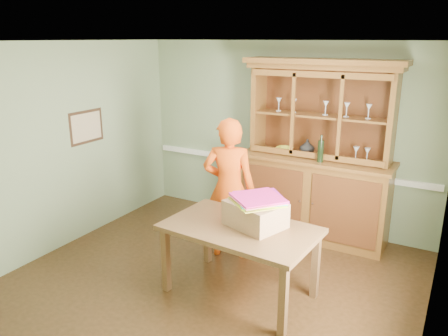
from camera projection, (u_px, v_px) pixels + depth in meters
The scene contains 14 objects.
floor at pixel (216, 278), 5.16m from camera, with size 4.50×4.50×0.00m, color #492D17.
ceiling at pixel (214, 41), 4.39m from camera, with size 4.50×4.50×0.00m, color white.
wall_back at pixel (283, 135), 6.45m from camera, with size 4.50×4.50×0.00m, color gray.
wall_left at pixel (70, 145), 5.83m from camera, with size 4.00×4.00×0.00m, color gray.
wall_right at pixel (442, 207), 3.72m from camera, with size 4.00×4.00×0.00m, color gray.
wall_front at pixel (72, 240), 3.11m from camera, with size 4.50×4.50×0.00m, color gray.
chair_rail at pixel (282, 165), 6.55m from camera, with size 4.41×0.05×0.08m, color white.
framed_map at pixel (87, 127), 6.02m from camera, with size 0.03×0.60×0.46m.
window_panel at pixel (439, 201), 3.44m from camera, with size 0.03×0.96×1.36m.
china_hutch at pixel (315, 178), 6.06m from camera, with size 2.10×0.70×2.47m.
dining_table at pixel (240, 235), 4.67m from camera, with size 1.67×1.07×0.80m.
cardboard_box at pixel (255, 214), 4.63m from camera, with size 0.57×0.46×0.27m, color #90674A.
kite_stack at pixel (257, 199), 4.59m from camera, with size 0.68×0.68×0.06m.
person at pixel (229, 189), 5.50m from camera, with size 0.66×0.43×1.81m, color #E24E0E.
Camera 1 is at (2.33, -3.93, 2.73)m, focal length 35.00 mm.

